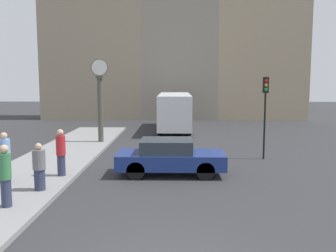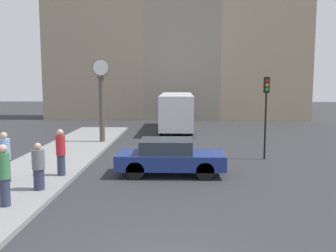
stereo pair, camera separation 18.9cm
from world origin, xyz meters
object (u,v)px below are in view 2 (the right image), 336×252
object	(u,v)px
traffic_light_far	(266,101)
sedan_car	(169,157)
bus_distant	(177,110)
street_clock	(102,101)
pedestrian_red_top	(61,152)
pedestrian_grey_jacket	(39,167)
pedestrian_green_hoodie	(4,175)
pedestrian_blue_stripe	(5,157)

from	to	relation	value
traffic_light_far	sedan_car	bearing A→B (deg)	-145.39
bus_distant	street_clock	bearing A→B (deg)	-124.44
pedestrian_red_top	pedestrian_grey_jacket	world-z (taller)	pedestrian_red_top
pedestrian_green_hoodie	traffic_light_far	bearing A→B (deg)	39.36
sedan_car	bus_distant	xyz separation A→B (m)	(0.17, 13.72, 0.85)
traffic_light_far	street_clock	distance (m)	9.73
bus_distant	pedestrian_green_hoodie	size ratio (longest dim) A/B	4.74
pedestrian_green_hoodie	pedestrian_grey_jacket	distance (m)	1.73
bus_distant	pedestrian_grey_jacket	distance (m)	17.11
bus_distant	traffic_light_far	world-z (taller)	traffic_light_far
pedestrian_red_top	pedestrian_grey_jacket	bearing A→B (deg)	-94.36
street_clock	pedestrian_blue_stripe	distance (m)	9.40
bus_distant	pedestrian_green_hoodie	bearing A→B (deg)	-105.01
bus_distant	pedestrian_blue_stripe	size ratio (longest dim) A/B	4.76
bus_distant	pedestrian_blue_stripe	world-z (taller)	bus_distant
street_clock	pedestrian_red_top	xyz separation A→B (m)	(0.07, -8.10, -1.55)
traffic_light_far	street_clock	world-z (taller)	street_clock
street_clock	pedestrian_blue_stripe	bearing A→B (deg)	-100.19
sedan_car	pedestrian_red_top	xyz separation A→B (m)	(-4.19, -0.84, 0.33)
bus_distant	pedestrian_green_hoodie	world-z (taller)	bus_distant
bus_distant	pedestrian_grey_jacket	xyz separation A→B (m)	(-4.51, -16.49, -0.65)
bus_distant	traffic_light_far	size ratio (longest dim) A/B	2.19
sedan_car	traffic_light_far	size ratio (longest dim) A/B	1.09
pedestrian_green_hoodie	pedestrian_grey_jacket	bearing A→B (deg)	77.63
pedestrian_grey_jacket	pedestrian_blue_stripe	distance (m)	1.81
traffic_light_far	pedestrian_green_hoodie	distance (m)	12.10
pedestrian_red_top	pedestrian_blue_stripe	distance (m)	2.00
street_clock	pedestrian_green_hoodie	xyz separation A→B (m)	(-0.44, -11.71, -1.53)
traffic_light_far	pedestrian_red_top	xyz separation A→B (m)	(-8.74, -3.98, -1.78)
street_clock	pedestrian_grey_jacket	size ratio (longest dim) A/B	3.07
bus_distant	traffic_light_far	bearing A→B (deg)	-67.49
sedan_car	street_clock	world-z (taller)	street_clock
street_clock	pedestrian_grey_jacket	world-z (taller)	street_clock
sedan_car	pedestrian_blue_stripe	world-z (taller)	pedestrian_blue_stripe
bus_distant	pedestrian_red_top	size ratio (longest dim) A/B	4.81
pedestrian_red_top	street_clock	bearing A→B (deg)	90.51
pedestrian_blue_stripe	pedestrian_green_hoodie	bearing A→B (deg)	-65.14
sedan_car	pedestrian_green_hoodie	xyz separation A→B (m)	(-4.71, -4.45, 0.35)
pedestrian_green_hoodie	pedestrian_blue_stripe	distance (m)	2.85
traffic_light_far	pedestrian_red_top	distance (m)	9.77
pedestrian_green_hoodie	street_clock	bearing A→B (deg)	87.83
traffic_light_far	pedestrian_blue_stripe	size ratio (longest dim) A/B	2.18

